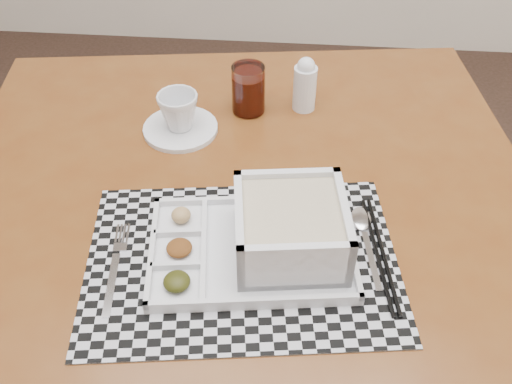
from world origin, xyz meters
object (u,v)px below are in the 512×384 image
juice_glass (248,91)px  creamer_bottle (305,85)px  serving_tray (278,235)px  dining_table (245,238)px  cup (179,111)px

juice_glass → creamer_bottle: (0.11, 0.02, 0.01)m
serving_tray → creamer_bottle: creamer_bottle is taller
dining_table → serving_tray: (0.06, -0.10, 0.12)m
dining_table → creamer_bottle: 0.35m
cup → creamer_bottle: creamer_bottle is taller
dining_table → juice_glass: juice_glass is taller
serving_tray → juice_glass: same height
dining_table → creamer_bottle: (0.09, 0.31, 0.14)m
serving_tray → cup: (-0.21, 0.31, 0.01)m
creamer_bottle → cup: bearing=-157.3°
juice_glass → creamer_bottle: size_ratio=0.88×
dining_table → juice_glass: bearing=94.2°
dining_table → serving_tray: size_ratio=3.43×
cup → juice_glass: size_ratio=0.78×
serving_tray → creamer_bottle: 0.41m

